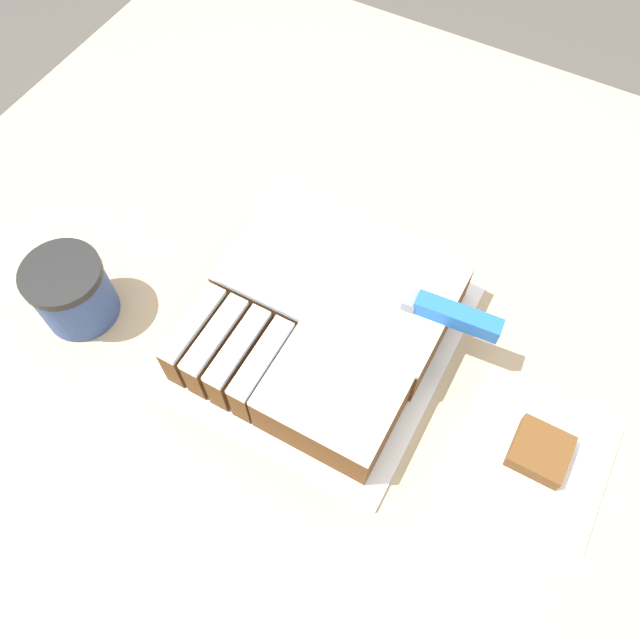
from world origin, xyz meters
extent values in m
plane|color=#4C4742|center=(0.00, 0.00, 0.00)|extent=(8.00, 8.00, 0.00)
cube|color=tan|center=(0.00, 0.00, 0.47)|extent=(1.40, 1.10, 0.94)
cube|color=white|center=(-0.06, -0.09, 0.94)|extent=(0.32, 0.33, 0.01)
cube|color=brown|center=(-0.06, -0.03, 0.98)|extent=(0.28, 0.17, 0.06)
cube|color=white|center=(-0.06, -0.03, 1.01)|extent=(0.28, 0.17, 0.01)
cube|color=brown|center=(0.00, -0.18, 0.98)|extent=(0.15, 0.12, 0.06)
cube|color=white|center=(0.00, -0.18, 1.01)|extent=(0.15, 0.12, 0.01)
cube|color=brown|center=(-0.18, -0.18, 0.98)|extent=(0.02, 0.11, 0.06)
cube|color=white|center=(-0.18, -0.18, 1.01)|extent=(0.02, 0.11, 0.01)
cube|color=brown|center=(-0.15, -0.18, 0.98)|extent=(0.02, 0.11, 0.06)
cube|color=white|center=(-0.15, -0.18, 1.01)|extent=(0.02, 0.11, 0.01)
cube|color=brown|center=(-0.12, -0.18, 0.98)|extent=(0.02, 0.11, 0.06)
cube|color=white|center=(-0.12, -0.18, 1.01)|extent=(0.02, 0.11, 0.01)
cube|color=brown|center=(-0.09, -0.18, 0.98)|extent=(0.02, 0.11, 0.06)
cube|color=white|center=(-0.09, -0.18, 1.01)|extent=(0.02, 0.11, 0.01)
cube|color=silver|center=(-0.06, -0.04, 1.02)|extent=(0.19, 0.04, 0.00)
cube|color=slate|center=(0.03, -0.04, 1.02)|extent=(0.02, 0.03, 0.02)
cube|color=#1E59B2|center=(0.08, -0.03, 1.03)|extent=(0.10, 0.03, 0.02)
cylinder|color=#334C8C|center=(-0.35, -0.20, 0.98)|extent=(0.09, 0.09, 0.08)
cylinder|color=black|center=(-0.35, -0.20, 1.03)|extent=(0.10, 0.10, 0.01)
cube|color=white|center=(0.23, -0.11, 0.94)|extent=(0.16, 0.16, 0.01)
cube|color=brown|center=(0.23, -0.11, 0.96)|extent=(0.06, 0.06, 0.02)
camera|label=1|loc=(0.12, -0.42, 1.64)|focal=35.00mm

